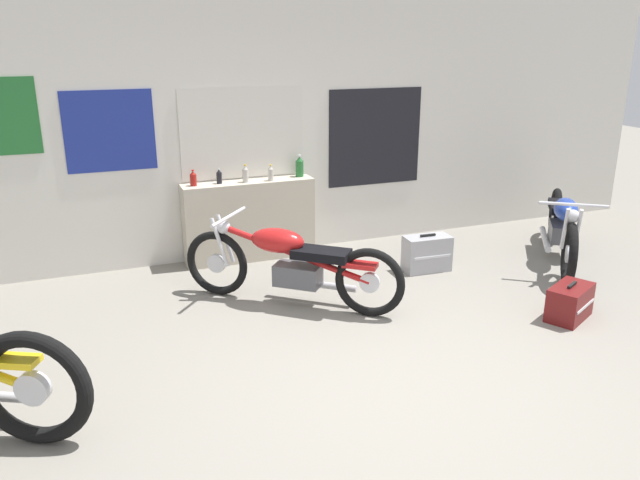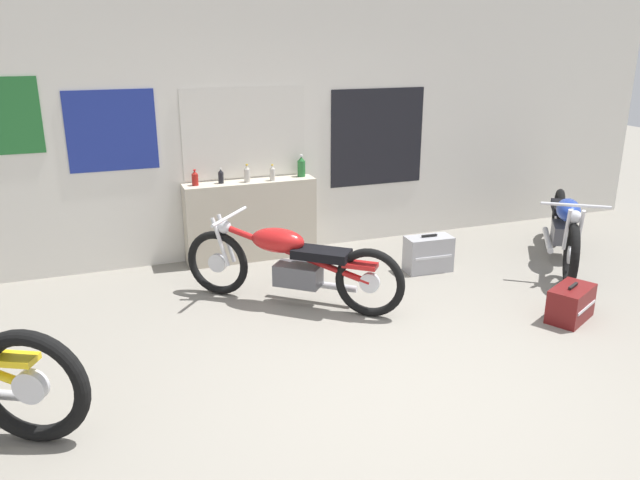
% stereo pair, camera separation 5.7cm
% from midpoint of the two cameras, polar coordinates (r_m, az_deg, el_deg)
% --- Properties ---
extents(ground_plane, '(24.00, 24.00, 0.00)m').
position_cam_midpoint_polar(ground_plane, '(4.50, 6.99, -13.12)').
color(ground_plane, gray).
extents(wall_back, '(10.00, 0.07, 2.80)m').
position_cam_midpoint_polar(wall_back, '(6.80, -5.13, 10.26)').
color(wall_back, silver).
rests_on(wall_back, ground_plane).
extents(sill_counter, '(1.41, 0.28, 0.86)m').
position_cam_midpoint_polar(sill_counter, '(6.77, -6.71, 1.78)').
color(sill_counter, '#B7AD99').
rests_on(sill_counter, ground_plane).
extents(bottle_leftmost, '(0.07, 0.07, 0.17)m').
position_cam_midpoint_polar(bottle_leftmost, '(6.54, -11.76, 5.51)').
color(bottle_leftmost, maroon).
rests_on(bottle_leftmost, sill_counter).
extents(bottle_left_center, '(0.06, 0.06, 0.16)m').
position_cam_midpoint_polar(bottle_left_center, '(6.59, -9.45, 5.73)').
color(bottle_left_center, black).
rests_on(bottle_left_center, sill_counter).
extents(bottle_center, '(0.06, 0.06, 0.19)m').
position_cam_midpoint_polar(bottle_center, '(6.61, -7.08, 5.98)').
color(bottle_center, '#B7B2A8').
rests_on(bottle_center, sill_counter).
extents(bottle_right_center, '(0.06, 0.06, 0.17)m').
position_cam_midpoint_polar(bottle_right_center, '(6.66, -4.78, 6.09)').
color(bottle_right_center, '#B7B2A8').
rests_on(bottle_right_center, sill_counter).
extents(bottle_rightmost, '(0.09, 0.09, 0.24)m').
position_cam_midpoint_polar(bottle_rightmost, '(6.83, -2.12, 6.70)').
color(bottle_rightmost, '#23662D').
rests_on(bottle_rightmost, sill_counter).
extents(motorcycle_red, '(1.65, 1.40, 0.79)m').
position_cam_midpoint_polar(motorcycle_red, '(5.57, -3.01, -2.11)').
color(motorcycle_red, black).
rests_on(motorcycle_red, ground_plane).
extents(motorcycle_blue, '(1.29, 1.73, 0.79)m').
position_cam_midpoint_polar(motorcycle_blue, '(7.17, 21.05, 1.30)').
color(motorcycle_blue, black).
rests_on(motorcycle_blue, ground_plane).
extents(hard_case_silver, '(0.49, 0.27, 0.39)m').
position_cam_midpoint_polar(hard_case_silver, '(6.54, 9.50, -1.22)').
color(hard_case_silver, '#9E9EA3').
rests_on(hard_case_silver, ground_plane).
extents(hard_case_darkred, '(0.52, 0.44, 0.32)m').
position_cam_midpoint_polar(hard_case_darkred, '(5.79, 21.61, -5.31)').
color(hard_case_darkred, maroon).
rests_on(hard_case_darkred, ground_plane).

